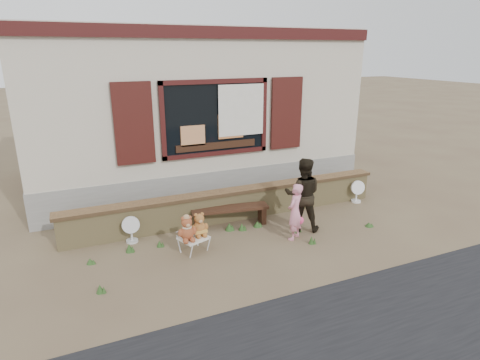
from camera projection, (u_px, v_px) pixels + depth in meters
name	position (u px, v px, depth m)	size (l,w,h in m)	color
ground	(252.00, 237.00, 7.85)	(80.00, 80.00, 0.00)	brown
shopfront	(184.00, 107.00, 11.15)	(8.04, 5.13, 4.00)	#AEA28C
brick_wall	(233.00, 204.00, 8.62)	(7.10, 0.36, 0.67)	tan
bench	(230.00, 212.00, 8.29)	(1.63, 0.59, 0.41)	black
folding_chair	(194.00, 238.00, 7.21)	(0.58, 0.55, 0.29)	silver
teddy_bear_left	(187.00, 228.00, 7.04)	(0.34, 0.29, 0.46)	brown
teddy_bear_right	(199.00, 224.00, 7.23)	(0.32, 0.28, 0.44)	brown
child	(295.00, 212.00, 7.63)	(0.41, 0.27, 1.12)	pink
adult	(303.00, 195.00, 7.98)	(0.73, 0.57, 1.50)	black
fan_left	(131.00, 229.00, 7.58)	(0.34, 0.23, 0.53)	silver
fan_right	(357.00, 191.00, 9.60)	(0.35, 0.23, 0.55)	white
grass_tufts	(229.00, 236.00, 7.73)	(5.56, 1.42, 0.16)	#2B4D1E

